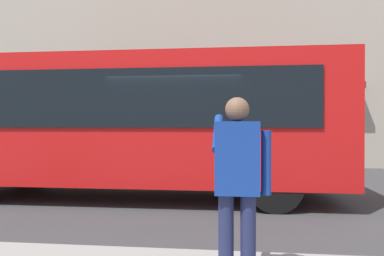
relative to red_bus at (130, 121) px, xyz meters
name	(u,v)px	position (x,y,z in m)	size (l,w,h in m)	color
ground_plane	(181,200)	(-1.15, 0.15, -1.68)	(60.00, 60.00, 0.00)	#38383A
building_facade_far	(206,14)	(-1.16, -6.65, 4.30)	(28.00, 1.55, 12.00)	#A89E8E
red_bus	(130,121)	(0.00, 0.00, 0.00)	(9.05, 2.54, 3.08)	red
pedestrian_photographer	(238,175)	(-2.30, 4.52, -0.54)	(0.53, 0.52, 1.70)	#1E2347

